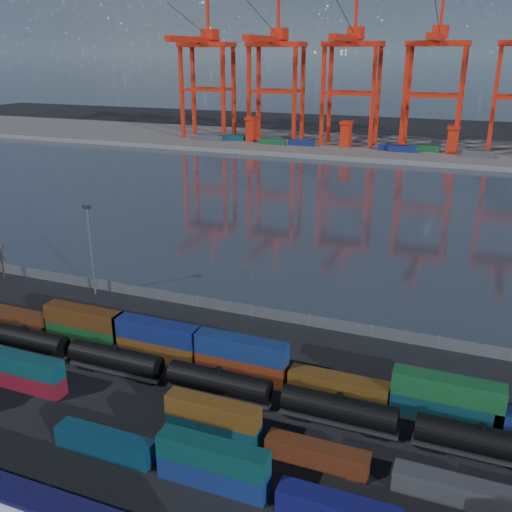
% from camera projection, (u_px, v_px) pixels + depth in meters
% --- Properties ---
extents(ground, '(700.00, 700.00, 0.00)m').
position_uv_depth(ground, '(167.00, 407.00, 70.79)').
color(ground, black).
rests_on(ground, ground).
extents(harbor_water, '(700.00, 700.00, 0.00)m').
position_uv_depth(harbor_water, '(353.00, 207.00, 162.59)').
color(harbor_water, '#2A313C').
rests_on(harbor_water, ground).
extents(far_quay, '(700.00, 70.00, 2.00)m').
position_uv_depth(far_quay, '(406.00, 149.00, 254.05)').
color(far_quay, '#514F4C').
rests_on(far_quay, ground).
extents(container_row_south, '(139.04, 2.39, 5.09)m').
position_uv_depth(container_row_south, '(7.00, 408.00, 66.69)').
color(container_row_south, '#414446').
rests_on(container_row_south, ground).
extents(container_row_mid, '(140.62, 2.27, 4.83)m').
position_uv_depth(container_row_mid, '(239.00, 431.00, 63.57)').
color(container_row_mid, '#414346').
rests_on(container_row_mid, ground).
extents(container_row_north, '(141.84, 2.62, 5.58)m').
position_uv_depth(container_row_north, '(235.00, 360.00, 77.49)').
color(container_row_north, '#0F154F').
rests_on(container_row_north, ground).
extents(tanker_string, '(122.58, 3.02, 4.33)m').
position_uv_depth(tanker_string, '(277.00, 396.00, 69.30)').
color(tanker_string, black).
rests_on(tanker_string, ground).
extents(waterfront_fence, '(160.12, 0.12, 2.20)m').
position_uv_depth(waterfront_fence, '(252.00, 311.00, 94.93)').
color(waterfront_fence, '#595B5E').
rests_on(waterfront_fence, ground).
extents(bare_tree, '(1.84, 1.89, 7.19)m').
position_uv_depth(bare_tree, '(2.00, 262.00, 109.39)').
color(bare_tree, black).
rests_on(bare_tree, ground).
extents(yard_light_mast, '(1.60, 0.40, 16.60)m').
position_uv_depth(yard_light_mast, '(91.00, 246.00, 100.87)').
color(yard_light_mast, slate).
rests_on(yard_light_mast, ground).
extents(gantry_cranes, '(199.99, 47.98, 64.98)m').
position_uv_depth(gantry_cranes, '(393.00, 57.00, 237.70)').
color(gantry_cranes, red).
rests_on(gantry_cranes, ground).
extents(quay_containers, '(172.58, 10.99, 2.60)m').
position_uv_depth(quay_containers, '(375.00, 147.00, 244.41)').
color(quay_containers, navy).
rests_on(quay_containers, far_quay).
extents(straddle_carriers, '(140.00, 7.00, 11.10)m').
position_uv_depth(straddle_carriers, '(398.00, 136.00, 243.88)').
color(straddle_carriers, red).
rests_on(straddle_carriers, far_quay).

